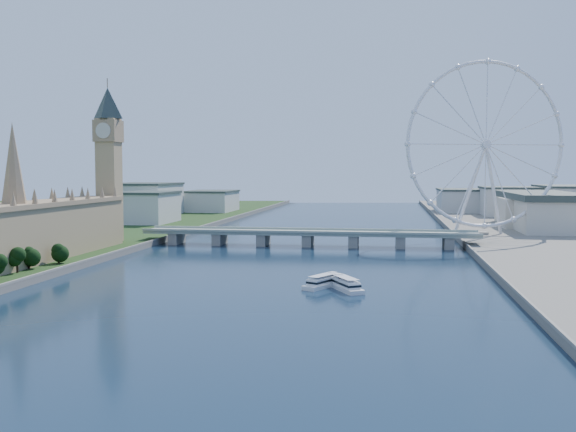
# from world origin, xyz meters

# --- Properties ---
(ground) EXTENTS (2000.00, 2000.00, 0.00)m
(ground) POSITION_xyz_m (0.00, 0.00, 0.00)
(ground) COLOR #16243E
(ground) RESTS_ON ground
(parliament_range) EXTENTS (24.00, 200.00, 70.00)m
(parliament_range) POSITION_xyz_m (-128.00, 170.00, 18.48)
(parliament_range) COLOR tan
(parliament_range) RESTS_ON ground
(big_ben) EXTENTS (20.02, 20.02, 110.00)m
(big_ben) POSITION_xyz_m (-128.00, 278.00, 66.57)
(big_ben) COLOR tan
(big_ben) RESTS_ON ground
(westminster_bridge) EXTENTS (220.00, 22.00, 9.50)m
(westminster_bridge) POSITION_xyz_m (0.00, 300.00, 6.63)
(westminster_bridge) COLOR gray
(westminster_bridge) RESTS_ON ground
(london_eye) EXTENTS (113.60, 39.12, 124.30)m
(london_eye) POSITION_xyz_m (119.98, 355.08, 67.52)
(london_eye) COLOR silver
(london_eye) RESTS_ON ground
(county_hall) EXTENTS (54.00, 144.00, 35.00)m
(county_hall) POSITION_xyz_m (175.00, 430.00, 0.00)
(county_hall) COLOR beige
(county_hall) RESTS_ON ground
(city_skyline) EXTENTS (505.00, 280.00, 32.00)m
(city_skyline) POSITION_xyz_m (39.22, 560.08, 16.96)
(city_skyline) COLOR beige
(city_skyline) RESTS_ON ground
(tour_boat_near) EXTENTS (18.60, 27.08, 5.93)m
(tour_boat_near) POSITION_xyz_m (34.84, 145.42, 0.00)
(tour_boat_near) COLOR silver
(tour_boat_near) RESTS_ON ground
(tour_boat_far) EXTENTS (18.21, 26.34, 5.77)m
(tour_boat_far) POSITION_xyz_m (25.07, 151.09, 0.00)
(tour_boat_far) COLOR silver
(tour_boat_far) RESTS_ON ground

